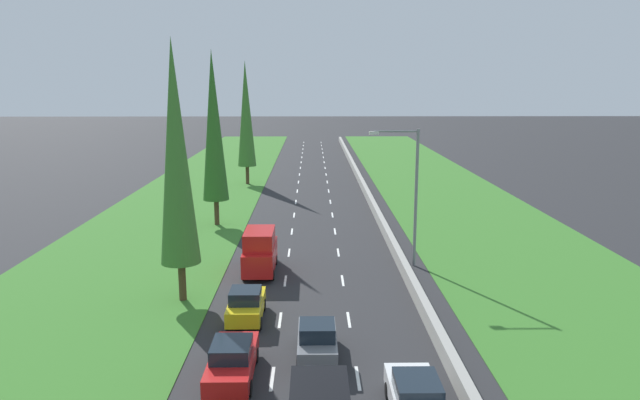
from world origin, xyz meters
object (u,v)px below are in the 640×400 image
at_px(red_van_left_lane, 260,251).
at_px(poplar_tree_fourth, 246,114).
at_px(yellow_hatchback_left_lane_fourth, 246,305).
at_px(street_light_mast, 411,188).
at_px(poplar_tree_second, 176,154).
at_px(white_sedan_right_lane, 416,399).
at_px(red_sedan_left_lane, 232,360).
at_px(grey_hatchback_centre_lane, 317,340).
at_px(poplar_tree_third, 214,126).

xyz_separation_m(red_van_left_lane, poplar_tree_fourth, (-4.37, 33.08, 6.85)).
relative_size(yellow_hatchback_left_lane_fourth, red_van_left_lane, 0.80).
bearing_deg(street_light_mast, poplar_tree_second, -155.86).
height_order(yellow_hatchback_left_lane_fourth, street_light_mast, street_light_mast).
xyz_separation_m(poplar_tree_second, street_light_mast, (13.55, 6.07, -2.93)).
relative_size(white_sedan_right_lane, poplar_tree_fourth, 0.31).
xyz_separation_m(red_sedan_left_lane, grey_hatchback_centre_lane, (3.47, 1.76, 0.02)).
distance_m(red_van_left_lane, poplar_tree_second, 9.15).
bearing_deg(grey_hatchback_centre_lane, white_sedan_right_lane, -54.09).
distance_m(grey_hatchback_centre_lane, street_light_mast, 15.14).
xyz_separation_m(white_sedan_right_lane, grey_hatchback_centre_lane, (-3.49, 4.82, 0.02)).
xyz_separation_m(poplar_tree_second, poplar_tree_third, (-0.90, 17.52, 0.17)).
relative_size(grey_hatchback_centre_lane, poplar_tree_fourth, 0.27).
bearing_deg(yellow_hatchback_left_lane_fourth, poplar_tree_fourth, 96.06).
height_order(poplar_tree_second, poplar_tree_fourth, poplar_tree_fourth).
relative_size(yellow_hatchback_left_lane_fourth, poplar_tree_third, 0.27).
height_order(yellow_hatchback_left_lane_fourth, grey_hatchback_centre_lane, same).
height_order(poplar_tree_second, street_light_mast, poplar_tree_second).
bearing_deg(red_van_left_lane, white_sedan_right_lane, -67.19).
xyz_separation_m(red_sedan_left_lane, poplar_tree_second, (-3.92, 8.81, 7.35)).
bearing_deg(poplar_tree_third, grey_hatchback_centre_lane, -71.36).
bearing_deg(street_light_mast, red_van_left_lane, -172.45).
distance_m(red_sedan_left_lane, street_light_mast, 18.27).
height_order(red_van_left_lane, white_sedan_right_lane, red_van_left_lane).
relative_size(red_sedan_left_lane, red_van_left_lane, 0.92).
bearing_deg(street_light_mast, white_sedan_right_lane, -98.48).
xyz_separation_m(yellow_hatchback_left_lane_fourth, poplar_tree_fourth, (-4.32, 40.69, 7.42)).
relative_size(red_van_left_lane, street_light_mast, 0.54).
distance_m(yellow_hatchback_left_lane_fourth, grey_hatchback_centre_lane, 5.52).
height_order(yellow_hatchback_left_lane_fourth, poplar_tree_third, poplar_tree_third).
bearing_deg(grey_hatchback_centre_lane, poplar_tree_fourth, 99.95).
height_order(poplar_tree_third, poplar_tree_fourth, poplar_tree_third).
xyz_separation_m(white_sedan_right_lane, street_light_mast, (2.67, 17.94, 4.42)).
bearing_deg(white_sedan_right_lane, poplar_tree_third, 111.84).
distance_m(red_sedan_left_lane, poplar_tree_fourth, 47.47).
relative_size(red_van_left_lane, poplar_tree_second, 0.34).
height_order(red_sedan_left_lane, poplar_tree_second, poplar_tree_second).
distance_m(grey_hatchback_centre_lane, poplar_tree_fourth, 46.20).
relative_size(red_sedan_left_lane, poplar_tree_fourth, 0.31).
bearing_deg(red_sedan_left_lane, yellow_hatchback_left_lane_fourth, 90.88).
bearing_deg(red_sedan_left_lane, white_sedan_right_lane, -23.70).
distance_m(yellow_hatchback_left_lane_fourth, poplar_tree_third, 22.20).
distance_m(poplar_tree_third, poplar_tree_fourth, 20.35).
bearing_deg(poplar_tree_fourth, white_sedan_right_lane, -77.12).
distance_m(grey_hatchback_centre_lane, poplar_tree_second, 12.57).
relative_size(grey_hatchback_centre_lane, poplar_tree_second, 0.27).
bearing_deg(poplar_tree_second, yellow_hatchback_left_lane_fourth, -36.41).
bearing_deg(street_light_mast, grey_hatchback_centre_lane, -115.17).
bearing_deg(poplar_tree_second, white_sedan_right_lane, -47.48).
bearing_deg(poplar_tree_third, poplar_tree_second, -87.07).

